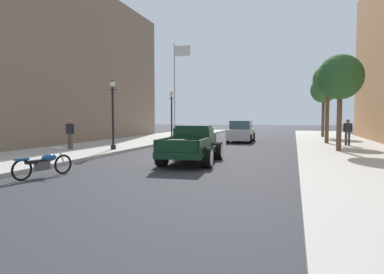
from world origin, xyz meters
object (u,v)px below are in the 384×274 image
at_px(street_tree_third, 324,90).
at_px(pedestrian_sidewalk_right, 348,131).
at_px(pedestrian_sidewalk_left, 70,132).
at_px(flagpole, 177,79).
at_px(street_tree_second, 328,80).
at_px(hotrod_truck_dark_green, 193,145).
at_px(street_lamp_far, 172,112).
at_px(car_background_silver, 241,132).
at_px(street_lamp_near, 113,109).
at_px(street_tree_nearest, 340,78).
at_px(motorcycle_parked, 43,164).

bearing_deg(street_tree_third, pedestrian_sidewalk_right, -85.65).
relative_size(pedestrian_sidewalk_left, flagpole, 0.18).
distance_m(street_tree_second, street_tree_third, 7.85).
bearing_deg(flagpole, street_tree_second, -28.27).
height_order(hotrod_truck_dark_green, pedestrian_sidewalk_left, pedestrian_sidewalk_left).
xyz_separation_m(pedestrian_sidewalk_right, street_tree_third, (-0.73, 9.60, 3.25)).
bearing_deg(street_lamp_far, car_background_silver, 3.56).
height_order(pedestrian_sidewalk_left, pedestrian_sidewalk_right, same).
distance_m(flagpole, street_tree_third, 13.94).
bearing_deg(street_tree_third, street_lamp_near, -126.81).
relative_size(pedestrian_sidewalk_right, street_tree_nearest, 0.33).
distance_m(pedestrian_sidewalk_left, flagpole, 16.89).
bearing_deg(hotrod_truck_dark_green, street_tree_third, 70.55).
height_order(street_tree_nearest, street_tree_second, street_tree_second).
height_order(street_lamp_near, street_tree_second, street_tree_second).
relative_size(motorcycle_parked, flagpole, 0.22).
bearing_deg(street_lamp_near, motorcycle_parked, -76.09).
bearing_deg(pedestrian_sidewalk_right, street_tree_third, 94.35).
bearing_deg(motorcycle_parked, pedestrian_sidewalk_right, 52.42).
bearing_deg(hotrod_truck_dark_green, car_background_silver, 89.00).
relative_size(motorcycle_parked, street_tree_second, 0.38).
xyz_separation_m(car_background_silver, street_lamp_near, (-5.65, -9.62, 1.62)).
bearing_deg(motorcycle_parked, pedestrian_sidewalk_left, 121.03).
bearing_deg(street_lamp_near, flagpole, 96.50).
xyz_separation_m(hotrod_truck_dark_green, motorcycle_parked, (-3.54, -4.96, -0.31)).
distance_m(car_background_silver, street_tree_third, 9.84).
xyz_separation_m(pedestrian_sidewalk_right, flagpole, (-14.59, 9.03, 4.68)).
bearing_deg(street_tree_third, car_background_silver, -134.59).
distance_m(hotrod_truck_dark_green, pedestrian_sidewalk_left, 8.02).
xyz_separation_m(pedestrian_sidewalk_left, street_lamp_near, (2.32, 0.65, 1.30)).
distance_m(car_background_silver, pedestrian_sidewalk_right, 7.80).
distance_m(pedestrian_sidewalk_left, pedestrian_sidewalk_right, 16.75).
bearing_deg(flagpole, street_lamp_far, -74.14).
relative_size(pedestrian_sidewalk_right, street_lamp_near, 0.43).
xyz_separation_m(pedestrian_sidewalk_left, street_tree_third, (14.40, 16.79, 3.25)).
xyz_separation_m(street_lamp_far, street_tree_second, (11.73, -0.97, 2.06)).
bearing_deg(car_background_silver, flagpole, 141.29).
relative_size(pedestrian_sidewalk_left, street_tree_third, 0.31).
bearing_deg(street_lamp_far, flagpole, 105.86).
height_order(car_background_silver, pedestrian_sidewalk_right, pedestrian_sidewalk_right).
xyz_separation_m(pedestrian_sidewalk_right, street_lamp_far, (-12.80, 2.73, 1.30)).
relative_size(pedestrian_sidewalk_right, street_tree_third, 0.31).
bearing_deg(flagpole, car_background_silver, -38.71).
xyz_separation_m(pedestrian_sidewalk_left, flagpole, (0.54, 16.22, 4.68)).
height_order(street_lamp_near, flagpole, flagpole).
height_order(pedestrian_sidewalk_right, street_lamp_near, street_lamp_near).
xyz_separation_m(hotrod_truck_dark_green, street_tree_nearest, (6.42, 5.42, 3.25)).
distance_m(hotrod_truck_dark_green, car_background_silver, 12.30).
xyz_separation_m(pedestrian_sidewalk_left, street_tree_nearest, (14.17, 3.38, 2.91)).
height_order(street_lamp_far, street_tree_nearest, street_tree_nearest).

